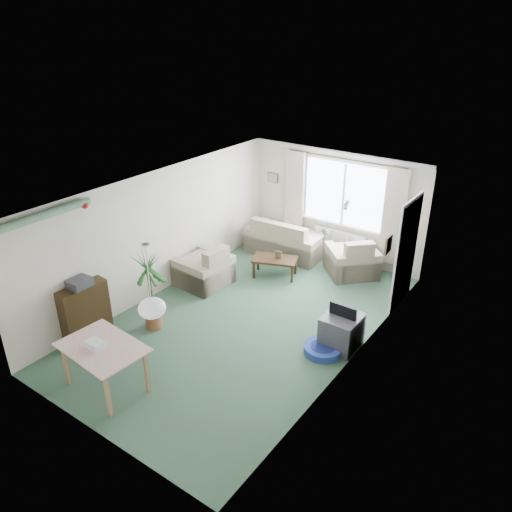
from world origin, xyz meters
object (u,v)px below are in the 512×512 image
Objects in this scene: armchair_corner at (352,255)px; houseplant at (151,291)px; tv_cube at (341,331)px; pet_bed at (323,349)px; armchair_left at (204,264)px; coffee_table at (275,267)px; bookshelf at (85,312)px; sofa at (286,236)px; dining_table at (106,368)px.

houseplant is at bearing 18.88° from armchair_corner.
tv_cube is at bearing 67.22° from armchair_corner.
tv_cube is 1.01× the size of pet_bed.
armchair_left is 0.66× the size of houseplant.
armchair_left reaches higher than tv_cube.
tv_cube is (2.22, -1.42, 0.08)m from coffee_table.
pet_bed is at bearing 80.86° from armchair_left.
tv_cube is (3.20, -0.33, -0.15)m from armchair_left.
bookshelf reaches higher than coffee_table.
coffee_table is 1.47× the size of pet_bed.
coffee_table is at bearing 107.86° from sofa.
tv_cube is at bearing 25.50° from houseplant.
tv_cube is at bearing 51.37° from dining_table.
armchair_corner is at bearing 176.72° from sofa.
houseplant is at bearing 13.78° from armchair_left.
dining_table is 1.83× the size of pet_bed.
dining_table is at bearing -130.30° from pet_bed.
sofa is at bearing 131.37° from pet_bed.
pet_bed is (2.08, -1.76, -0.14)m from coffee_table.
armchair_left is at bearing -1.11° from armchair_corner.
sofa reaches higher than tv_cube.
houseplant reaches higher than sofa.
sofa is 1.63m from armchair_corner.
tv_cube is at bearing 134.21° from sofa.
armchair_corner and armchair_left have the same top height.
sofa is 5.34m from dining_table.
dining_table is 3.33m from pet_bed.
coffee_table is 1.46× the size of tv_cube.
armchair_corner is 5.47m from dining_table.
coffee_table is at bearing 76.81° from houseplant.
pet_bed is (3.40, 1.89, -0.43)m from bookshelf.
armchair_left is (-2.22, -2.11, 0.00)m from armchair_corner.
coffee_table is 3.89m from bookshelf.
bookshelf reaches higher than dining_table.
sofa is 2.79× the size of tv_cube.
bookshelf reaches higher than armchair_left.
sofa is at bearing 85.95° from houseplant.
houseplant reaches higher than dining_table.
armchair_corner reaches higher than dining_table.
armchair_left is 1.48m from coffee_table.
dining_table is 3.67m from tv_cube.
bookshelf is at bearing -4.44° from armchair_left.
bookshelf is 1.10m from houseplant.
tv_cube is (2.29, 2.86, -0.07)m from dining_table.
armchair_left is 0.85× the size of dining_table.
armchair_left is 1.06× the size of coffee_table.
pet_bed is at bearing 128.97° from sofa.
pet_bed is at bearing 49.70° from dining_table.
houseplant is 1.28× the size of dining_table.
bookshelf reaches higher than pet_bed.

